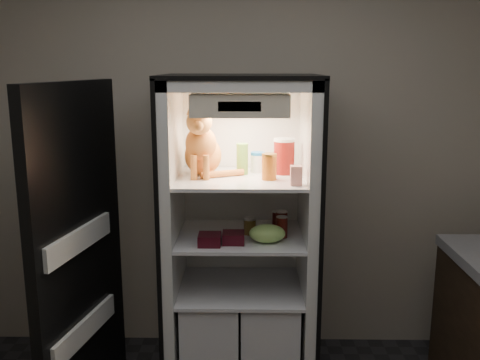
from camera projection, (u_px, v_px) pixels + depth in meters
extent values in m
plane|color=#A49A89|center=(242.00, 153.00, 3.56)|extent=(3.60, 0.00, 3.60)
cube|color=white|center=(241.00, 220.00, 3.52)|extent=(0.85, 0.06, 1.85)
cube|color=white|center=(175.00, 235.00, 3.21)|extent=(0.06, 0.70, 1.85)
cube|color=white|center=(306.00, 236.00, 3.20)|extent=(0.06, 0.70, 1.85)
cube|color=white|center=(241.00, 84.00, 3.02)|extent=(0.85, 0.70, 0.06)
cube|color=black|center=(168.00, 235.00, 3.21)|extent=(0.02, 0.72, 1.87)
cube|color=black|center=(313.00, 236.00, 3.20)|extent=(0.02, 0.72, 1.87)
cube|color=black|center=(241.00, 77.00, 3.01)|extent=(0.90, 0.72, 0.02)
cube|color=white|center=(240.00, 179.00, 3.10)|extent=(0.73, 0.62, 0.02)
cube|color=white|center=(240.00, 236.00, 3.18)|extent=(0.73, 0.62, 0.02)
cube|color=white|center=(212.00, 326.00, 3.30)|extent=(0.34, 0.58, 0.48)
cube|color=white|center=(269.00, 326.00, 3.30)|extent=(0.34, 0.58, 0.48)
cube|color=white|center=(240.00, 288.00, 3.25)|extent=(0.73, 0.62, 0.02)
cube|color=#F7E9CA|center=(240.00, 105.00, 2.80)|extent=(0.52, 0.18, 0.12)
cube|color=black|center=(240.00, 106.00, 2.72)|extent=(0.22, 0.01, 0.05)
cube|color=black|center=(79.00, 258.00, 2.83)|extent=(0.23, 0.86, 1.85)
cube|color=white|center=(83.00, 329.00, 2.85)|extent=(0.18, 0.64, 0.12)
cube|color=white|center=(77.00, 240.00, 2.74)|extent=(0.18, 0.64, 0.12)
ellipsoid|color=#B34916|center=(203.00, 155.00, 3.18)|extent=(0.22, 0.28, 0.23)
ellipsoid|color=#B34916|center=(201.00, 144.00, 3.05)|extent=(0.18, 0.17, 0.20)
sphere|color=orange|center=(199.00, 122.00, 2.95)|extent=(0.15, 0.15, 0.14)
sphere|color=orange|center=(198.00, 126.00, 2.90)|extent=(0.06, 0.06, 0.06)
cone|color=orange|center=(191.00, 109.00, 2.95)|extent=(0.06, 0.06, 0.07)
cone|color=orange|center=(207.00, 109.00, 2.95)|extent=(0.06, 0.06, 0.07)
cylinder|color=#B34916|center=(194.00, 167.00, 3.01)|extent=(0.04, 0.04, 0.14)
cylinder|color=#B34916|center=(206.00, 168.00, 3.01)|extent=(0.04, 0.04, 0.14)
cylinder|color=#B34916|center=(222.00, 174.00, 3.10)|extent=(0.26, 0.14, 0.04)
cylinder|color=#24852B|center=(242.00, 160.00, 3.17)|extent=(0.07, 0.07, 0.17)
cylinder|color=#24852B|center=(242.00, 145.00, 3.15)|extent=(0.07, 0.07, 0.01)
cylinder|color=white|center=(258.00, 164.00, 3.23)|extent=(0.09, 0.09, 0.11)
cylinder|color=blue|center=(258.00, 154.00, 3.22)|extent=(0.09, 0.09, 0.02)
cylinder|color=#9A0E10|center=(269.00, 168.00, 3.02)|extent=(0.08, 0.08, 0.14)
cylinder|color=#B0792F|center=(269.00, 155.00, 3.00)|extent=(0.08, 0.08, 0.01)
cylinder|color=maroon|center=(284.00, 158.00, 3.17)|extent=(0.12, 0.12, 0.20)
cylinder|color=white|center=(284.00, 140.00, 3.15)|extent=(0.13, 0.13, 0.02)
cube|color=white|center=(296.00, 175.00, 2.88)|extent=(0.06, 0.06, 0.11)
cylinder|color=black|center=(277.00, 221.00, 3.27)|extent=(0.06, 0.06, 0.11)
cylinder|color=#B2B2B2|center=(277.00, 212.00, 3.26)|extent=(0.06, 0.06, 0.00)
cylinder|color=black|center=(281.00, 222.00, 3.20)|extent=(0.07, 0.07, 0.13)
cylinder|color=#B2B2B2|center=(282.00, 212.00, 3.19)|extent=(0.07, 0.07, 0.00)
cylinder|color=black|center=(282.00, 227.00, 3.12)|extent=(0.07, 0.07, 0.12)
cylinder|color=#B2B2B2|center=(282.00, 217.00, 3.10)|extent=(0.07, 0.07, 0.00)
cylinder|color=brown|center=(250.00, 227.00, 3.18)|extent=(0.07, 0.07, 0.09)
cylinder|color=#B2B2B2|center=(250.00, 219.00, 3.17)|extent=(0.07, 0.07, 0.01)
ellipsoid|color=#94C55B|center=(267.00, 233.00, 3.03)|extent=(0.21, 0.15, 0.10)
cube|color=#450B17|center=(210.00, 239.00, 2.99)|extent=(0.13, 0.13, 0.06)
cube|color=#450B17|center=(233.00, 238.00, 3.02)|extent=(0.12, 0.12, 0.06)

